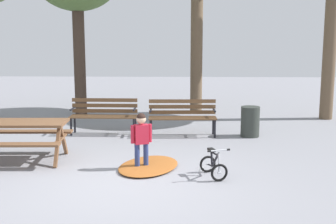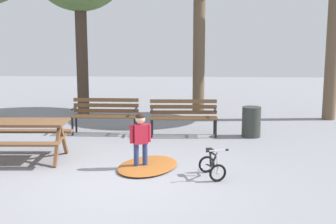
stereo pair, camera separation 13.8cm
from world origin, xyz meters
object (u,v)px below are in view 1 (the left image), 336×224
at_px(park_bench_far_left, 104,113).
at_px(trash_bin, 250,122).
at_px(child_standing, 141,137).
at_px(picnic_table, 19,130).
at_px(park_bench_left, 182,114).
at_px(kids_bicycle, 213,165).

height_order(park_bench_far_left, trash_bin, park_bench_far_left).
bearing_deg(child_standing, picnic_table, 168.55).
relative_size(park_bench_far_left, park_bench_left, 0.99).
xyz_separation_m(picnic_table, kids_bicycle, (3.64, -0.89, -0.39)).
bearing_deg(trash_bin, kids_bicycle, -109.22).
bearing_deg(park_bench_left, picnic_table, -144.06).
relative_size(child_standing, kids_bicycle, 1.64).
bearing_deg(trash_bin, park_bench_left, 177.74).
height_order(park_bench_left, child_standing, child_standing).
bearing_deg(trash_bin, park_bench_far_left, 176.78).
relative_size(kids_bicycle, trash_bin, 0.88).
distance_m(picnic_table, trash_bin, 5.21).
distance_m(park_bench_left, trash_bin, 1.61).
xyz_separation_m(park_bench_left, trash_bin, (1.60, -0.06, -0.15)).
height_order(park_bench_far_left, kids_bicycle, park_bench_far_left).
xyz_separation_m(park_bench_far_left, child_standing, (1.16, -2.88, 0.09)).
relative_size(picnic_table, park_bench_left, 1.14).
bearing_deg(park_bench_left, park_bench_far_left, 175.96).
bearing_deg(child_standing, park_bench_left, 74.93).
bearing_deg(park_bench_far_left, kids_bicycle, -53.67).
bearing_deg(picnic_table, kids_bicycle, -13.73).
distance_m(park_bench_left, child_standing, 2.85).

